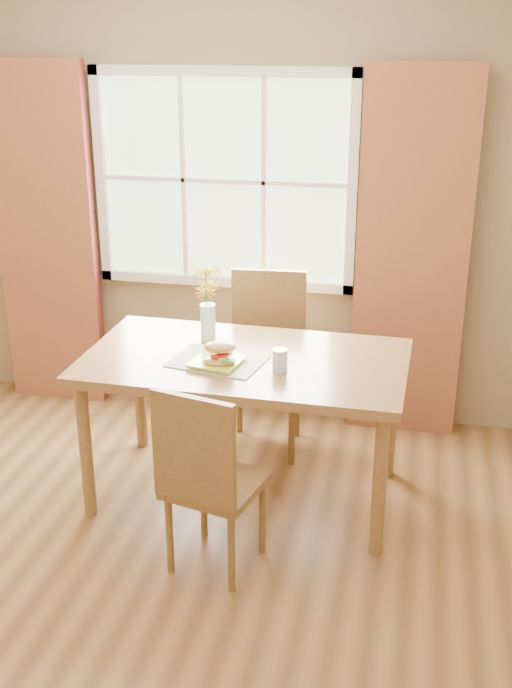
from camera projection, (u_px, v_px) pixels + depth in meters
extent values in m
cube|color=brown|center=(131.00, 580.00, 3.71)|extent=(4.20, 3.80, 0.02)
cube|color=#8E7755|center=(226.00, 204.00, 4.95)|extent=(4.20, 0.02, 2.70)
cube|color=#ABC897|center=(224.00, 181.00, 4.86)|extent=(1.50, 0.02, 1.20)
cube|color=white|center=(221.00, 71.00, 4.60)|extent=(1.62, 0.04, 0.06)
cube|color=white|center=(224.00, 282.00, 5.07)|extent=(1.62, 0.04, 0.06)
cube|color=white|center=(101.00, 177.00, 4.98)|extent=(0.06, 0.04, 1.32)
cube|color=white|center=(353.00, 186.00, 4.69)|extent=(0.06, 0.04, 1.32)
cube|color=white|center=(223.00, 181.00, 4.84)|extent=(1.50, 0.03, 0.02)
cube|color=maroon|center=(47.00, 239.00, 5.14)|extent=(0.65, 0.08, 2.20)
cube|color=maroon|center=(412.00, 259.00, 4.70)|extent=(0.65, 0.08, 2.20)
cube|color=olive|center=(245.00, 362.00, 4.10)|extent=(1.66, 0.96, 0.05)
cylinder|color=olive|center=(86.00, 450.00, 4.06)|extent=(0.07, 0.07, 0.75)
cylinder|color=olive|center=(379.00, 486.00, 3.75)|extent=(0.07, 0.07, 0.75)
cylinder|color=olive|center=(140.00, 389.00, 4.75)|extent=(0.07, 0.07, 0.75)
cylinder|color=olive|center=(391.00, 414.00, 4.44)|extent=(0.07, 0.07, 0.75)
cube|color=brown|center=(216.00, 485.00, 3.67)|extent=(0.48, 0.48, 0.04)
cube|color=brown|center=(195.00, 450.00, 3.42)|extent=(0.39, 0.13, 0.51)
cylinder|color=brown|center=(170.00, 535.00, 3.68)|extent=(0.03, 0.03, 0.40)
cylinder|color=brown|center=(231.00, 553.00, 3.55)|extent=(0.03, 0.03, 0.40)
cylinder|color=brown|center=(204.00, 500.00, 3.95)|extent=(0.03, 0.03, 0.40)
cylinder|color=brown|center=(262.00, 516.00, 3.82)|extent=(0.03, 0.03, 0.40)
cube|color=brown|center=(265.00, 376.00, 4.69)|extent=(0.47, 0.47, 0.04)
cube|color=brown|center=(269.00, 315.00, 4.76)|extent=(0.44, 0.07, 0.56)
cylinder|color=brown|center=(230.00, 425.00, 4.64)|extent=(0.04, 0.04, 0.45)
cylinder|color=brown|center=(292.00, 429.00, 4.60)|extent=(0.04, 0.04, 0.45)
cylinder|color=brown|center=(240.00, 399.00, 4.97)|extent=(0.04, 0.04, 0.45)
cylinder|color=brown|center=(297.00, 402.00, 4.93)|extent=(0.04, 0.04, 0.45)
cube|color=beige|center=(218.00, 361.00, 4.04)|extent=(0.50, 0.41, 0.01)
cube|color=#B2CE33|center=(217.00, 363.00, 4.00)|extent=(0.27, 0.27, 0.01)
ellipsoid|color=#CD8A46|center=(219.00, 361.00, 3.95)|extent=(0.18, 0.14, 0.04)
ellipsoid|color=#4C8C2D|center=(227.00, 360.00, 3.92)|extent=(0.09, 0.06, 0.01)
cylinder|color=red|center=(218.00, 354.00, 3.94)|extent=(0.08, 0.08, 0.01)
cylinder|color=red|center=(225.00, 353.00, 3.94)|extent=(0.08, 0.08, 0.01)
ellipsoid|color=#CD8A46|center=(220.00, 347.00, 3.93)|extent=(0.18, 0.14, 0.06)
cylinder|color=silver|center=(280.00, 360.00, 3.92)|extent=(0.07, 0.07, 0.11)
cylinder|color=silver|center=(280.00, 362.00, 3.92)|extent=(0.07, 0.07, 0.09)
cylinder|color=silver|center=(208.00, 322.00, 4.28)|extent=(0.08, 0.08, 0.20)
cylinder|color=silver|center=(208.00, 331.00, 4.30)|extent=(0.07, 0.07, 0.10)
cylinder|color=#3D7028|center=(208.00, 307.00, 4.25)|extent=(0.01, 0.01, 0.38)
cylinder|color=#3D7028|center=(210.00, 313.00, 4.25)|extent=(0.01, 0.01, 0.31)
cylinder|color=#3D7028|center=(206.00, 316.00, 4.28)|extent=(0.01, 0.01, 0.27)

